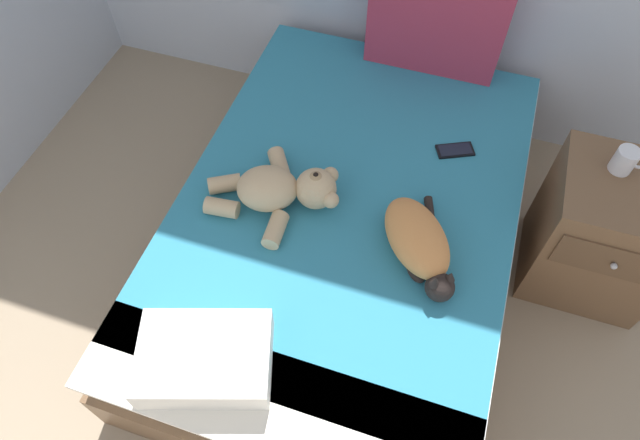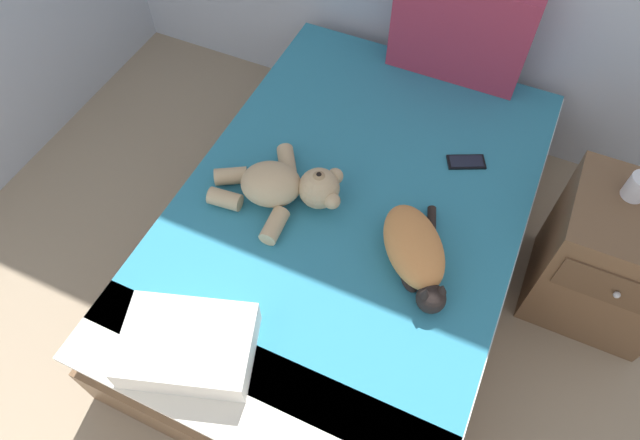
{
  "view_description": "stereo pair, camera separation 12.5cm",
  "coord_description": "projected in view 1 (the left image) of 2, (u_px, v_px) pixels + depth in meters",
  "views": [
    {
      "loc": [
        1.98,
        1.71,
        2.14
      ],
      "look_at": [
        1.62,
        2.8,
        0.48
      ],
      "focal_mm": 31.26,
      "sensor_mm": 36.0,
      "label": 1
    },
    {
      "loc": [
        2.1,
        1.75,
        2.14
      ],
      "look_at": [
        1.62,
        2.8,
        0.48
      ],
      "focal_mm": 31.26,
      "sensor_mm": 36.0,
      "label": 2
    }
  ],
  "objects": [
    {
      "name": "bed",
      "position": [
        346.0,
        234.0,
        2.29
      ],
      "size": [
        1.3,
        1.9,
        0.46
      ],
      "color": "brown",
      "rests_on": "ground_plane"
    },
    {
      "name": "patterned_cushion",
      "position": [
        437.0,
        21.0,
        2.36
      ],
      "size": [
        0.58,
        0.14,
        0.45
      ],
      "color": "#A5334C",
      "rests_on": "bed"
    },
    {
      "name": "cat",
      "position": [
        419.0,
        242.0,
        1.91
      ],
      "size": [
        0.36,
        0.43,
        0.15
      ],
      "color": "#D18447",
      "rests_on": "bed"
    },
    {
      "name": "teddy_bear",
      "position": [
        281.0,
        190.0,
        2.04
      ],
      "size": [
        0.51,
        0.43,
        0.17
      ],
      "color": "tan",
      "rests_on": "bed"
    },
    {
      "name": "cell_phone",
      "position": [
        455.0,
        150.0,
        2.24
      ],
      "size": [
        0.16,
        0.13,
        0.01
      ],
      "color": "black",
      "rests_on": "bed"
    },
    {
      "name": "throw_pillow",
      "position": [
        205.0,
        358.0,
        1.69
      ],
      "size": [
        0.47,
        0.39,
        0.11
      ],
      "primitive_type": "cube",
      "rotation": [
        0.0,
        0.0,
        0.32
      ],
      "color": "white",
      "rests_on": "bed"
    },
    {
      "name": "nightstand",
      "position": [
        601.0,
        233.0,
        2.2
      ],
      "size": [
        0.48,
        0.46,
        0.6
      ],
      "color": "brown",
      "rests_on": "ground_plane"
    },
    {
      "name": "mug",
      "position": [
        625.0,
        160.0,
        1.97
      ],
      "size": [
        0.12,
        0.08,
        0.09
      ],
      "color": "silver",
      "rests_on": "nightstand"
    }
  ]
}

